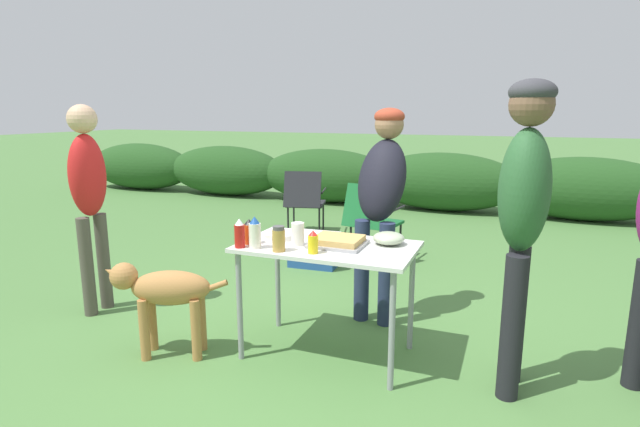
{
  "coord_description": "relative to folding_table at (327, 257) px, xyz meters",
  "views": [
    {
      "loc": [
        1.08,
        -2.83,
        1.57
      ],
      "look_at": [
        -0.14,
        0.21,
        0.89
      ],
      "focal_mm": 28.0,
      "sensor_mm": 36.0,
      "label": 1
    }
  ],
  "objects": [
    {
      "name": "ground_plane",
      "position": [
        0.0,
        0.0,
        -0.66
      ],
      "size": [
        60.0,
        60.0,
        0.0
      ],
      "primitive_type": "plane",
      "color": "#4C7A3D"
    },
    {
      "name": "shrub_hedge",
      "position": [
        0.0,
        5.16,
        -0.2
      ],
      "size": [
        14.4,
        0.9,
        0.92
      ],
      "color": "#234C1E",
      "rests_on": "ground"
    },
    {
      "name": "folding_table",
      "position": [
        0.0,
        0.0,
        0.0
      ],
      "size": [
        1.1,
        0.64,
        0.74
      ],
      "color": "silver",
      "rests_on": "ground"
    },
    {
      "name": "food_tray",
      "position": [
        0.07,
        0.01,
        0.1
      ],
      "size": [
        0.33,
        0.29,
        0.06
      ],
      "color": "#9E9EA3",
      "rests_on": "folding_table"
    },
    {
      "name": "plate_stack",
      "position": [
        -0.35,
        0.06,
        0.09
      ],
      "size": [
        0.24,
        0.24,
        0.04
      ],
      "primitive_type": "cylinder",
      "color": "white",
      "rests_on": "folding_table"
    },
    {
      "name": "mixing_bowl",
      "position": [
        0.35,
        0.16,
        0.12
      ],
      "size": [
        0.2,
        0.2,
        0.08
      ],
      "primitive_type": "ellipsoid",
      "color": "#ADBC99",
      "rests_on": "folding_table"
    },
    {
      "name": "paper_cup_stack",
      "position": [
        -0.17,
        -0.08,
        0.15
      ],
      "size": [
        0.08,
        0.08,
        0.15
      ],
      "primitive_type": "cylinder",
      "color": "white",
      "rests_on": "folding_table"
    },
    {
      "name": "spice_jar",
      "position": [
        -0.22,
        -0.24,
        0.15
      ],
      "size": [
        0.08,
        0.08,
        0.15
      ],
      "color": "#B2893D",
      "rests_on": "folding_table"
    },
    {
      "name": "mustard_bottle",
      "position": [
        -0.01,
        -0.21,
        0.14
      ],
      "size": [
        0.06,
        0.06,
        0.14
      ],
      "color": "yellow",
      "rests_on": "folding_table"
    },
    {
      "name": "hot_sauce_bottle",
      "position": [
        -0.47,
        -0.15,
        0.15
      ],
      "size": [
        0.08,
        0.08,
        0.16
      ],
      "color": "#CC4214",
      "rests_on": "folding_table"
    },
    {
      "name": "ketchup_bottle",
      "position": [
        -0.48,
        -0.25,
        0.16
      ],
      "size": [
        0.06,
        0.06,
        0.18
      ],
      "color": "red",
      "rests_on": "folding_table"
    },
    {
      "name": "mayo_bottle",
      "position": [
        -0.39,
        -0.23,
        0.17
      ],
      "size": [
        0.07,
        0.07,
        0.2
      ],
      "color": "silver",
      "rests_on": "folding_table"
    },
    {
      "name": "standing_person_in_olive_jacket",
      "position": [
        0.15,
        0.71,
        0.33
      ],
      "size": [
        0.41,
        0.51,
        1.59
      ],
      "rotation": [
        0.0,
        0.0,
        -0.12
      ],
      "color": "#232D4C",
      "rests_on": "ground"
    },
    {
      "name": "standing_person_in_navy_coat",
      "position": [
        1.12,
        -0.0,
        0.42
      ],
      "size": [
        0.29,
        0.39,
        1.73
      ],
      "rotation": [
        0.0,
        0.0,
        -1.63
      ],
      "color": "black",
      "rests_on": "ground"
    },
    {
      "name": "standing_person_in_red_jacket",
      "position": [
        -1.95,
        -0.0,
        0.33
      ],
      "size": [
        0.22,
        0.31,
        1.62
      ],
      "rotation": [
        0.0,
        0.0,
        1.57
      ],
      "color": "#4C473D",
      "rests_on": "ground"
    },
    {
      "name": "dog",
      "position": [
        -0.97,
        -0.4,
        -0.23
      ],
      "size": [
        0.76,
        0.39,
        0.62
      ],
      "rotation": [
        0.0,
        0.0,
        1.94
      ],
      "color": "#B27A42",
      "rests_on": "ground"
    },
    {
      "name": "camp_chair_green_behind_table",
      "position": [
        -1.41,
        2.88,
        -0.2
      ],
      "size": [
        0.6,
        0.69,
        0.83
      ],
      "rotation": [
        0.0,
        0.0,
        0.25
      ],
      "color": "#232328",
      "rests_on": "ground"
    },
    {
      "name": "camp_chair_near_hedge",
      "position": [
        -0.3,
        2.11,
        -0.2
      ],
      "size": [
        0.56,
        0.66,
        0.83
      ],
      "rotation": [
        0.0,
        0.0,
        -0.17
      ],
      "color": "#19602D",
      "rests_on": "ground"
    },
    {
      "name": "cooler_box",
      "position": [
        -0.8,
        1.73,
        -0.49
      ],
      "size": [
        0.5,
        0.35,
        0.34
      ],
      "rotation": [
        0.0,
        0.0,
        0.06
      ],
      "color": "#234C93",
      "rests_on": "ground"
    }
  ]
}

